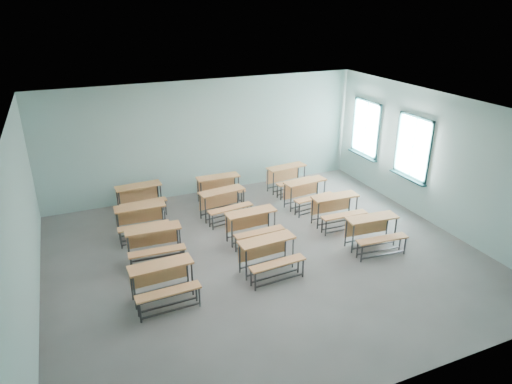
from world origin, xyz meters
TOP-DOWN VIEW (x-y plane):
  - room at (0.08, 0.03)m, footprint 9.04×8.04m
  - desk_unit_r0c0 at (-2.35, -0.70)m, footprint 1.19×0.82m
  - desk_unit_r0c1 at (-0.18, -0.61)m, footprint 1.21×0.85m
  - desk_unit_r0c2 at (2.36, -0.62)m, footprint 1.23×0.88m
  - desk_unit_r1c0 at (-2.21, 0.78)m, footprint 1.21×0.85m
  - desk_unit_r1c1 at (0.02, 0.70)m, footprint 1.19×0.82m
  - desk_unit_r1c2 at (2.25, 0.70)m, footprint 1.19×0.82m
  - desk_unit_r2c0 at (-2.26, 2.00)m, footprint 1.19×0.82m
  - desk_unit_r2c1 at (-0.18, 2.12)m, footprint 1.25×0.92m
  - desk_unit_r2c2 at (2.07, 1.88)m, footprint 1.23×0.89m
  - desk_unit_r3c0 at (-2.06, 3.30)m, footprint 1.21×0.85m
  - desk_unit_r3c1 at (0.04, 3.09)m, footprint 1.18×0.80m
  - desk_unit_r3c2 at (2.12, 3.08)m, footprint 1.25×0.91m

SIDE VIEW (x-z plane):
  - desk_unit_r0c0 at x=-2.35m, z-range 0.13..0.85m
  - desk_unit_r0c1 at x=-0.18m, z-range 0.13..0.85m
  - desk_unit_r0c2 at x=2.36m, z-range 0.13..0.85m
  - desk_unit_r1c0 at x=-2.21m, z-range 0.13..0.85m
  - desk_unit_r1c1 at x=0.02m, z-range 0.13..0.85m
  - desk_unit_r1c2 at x=2.25m, z-range 0.13..0.85m
  - desk_unit_r2c0 at x=-2.26m, z-range 0.13..0.85m
  - desk_unit_r2c1 at x=-0.18m, z-range 0.13..0.85m
  - desk_unit_r2c2 at x=2.07m, z-range 0.13..0.85m
  - desk_unit_r3c0 at x=-2.06m, z-range 0.13..0.85m
  - desk_unit_r3c1 at x=0.04m, z-range 0.13..0.85m
  - desk_unit_r3c2 at x=2.12m, z-range 0.13..0.85m
  - room at x=0.08m, z-range -0.02..3.22m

